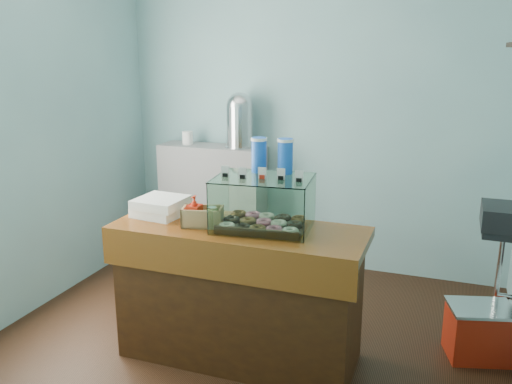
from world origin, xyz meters
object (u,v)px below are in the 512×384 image
at_px(counter, 239,292).
at_px(display_case, 265,200).
at_px(red_cooler, 479,332).
at_px(coffee_urn, 240,119).

height_order(counter, display_case, display_case).
bearing_deg(display_case, red_cooler, 13.30).
distance_m(counter, display_case, 0.64).
xyz_separation_m(display_case, coffee_urn, (-0.77, 1.50, 0.29)).
relative_size(counter, red_cooler, 3.34).
xyz_separation_m(counter, coffee_urn, (-0.62, 1.58, 0.90)).
height_order(counter, coffee_urn, coffee_urn).
xyz_separation_m(counter, display_case, (0.15, 0.08, 0.61)).
distance_m(display_case, coffee_urn, 1.71).
bearing_deg(red_cooler, counter, -175.99).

